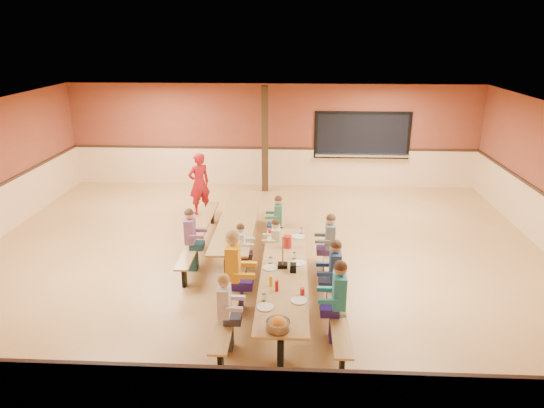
{
  "coord_description": "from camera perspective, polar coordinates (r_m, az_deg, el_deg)",
  "views": [
    {
      "loc": [
        0.67,
        -9.06,
        4.42
      ],
      "look_at": [
        0.22,
        0.03,
        1.15
      ],
      "focal_mm": 32.0,
      "sensor_mm": 36.0,
      "label": 1
    }
  ],
  "objects": [
    {
      "name": "ground",
      "position": [
        10.1,
        -1.25,
        -6.19
      ],
      "size": [
        12.0,
        12.0,
        0.0
      ],
      "primitive_type": "plane",
      "color": "#A2723D",
      "rests_on": "ground"
    },
    {
      "name": "room_envelope",
      "position": [
        9.82,
        -1.28,
        -2.56
      ],
      "size": [
        12.04,
        10.04,
        3.02
      ],
      "color": "brown",
      "rests_on": "ground"
    },
    {
      "name": "kitchen_pass_through",
      "position": [
        14.45,
        10.55,
        7.72
      ],
      "size": [
        2.78,
        0.28,
        1.38
      ],
      "color": "black",
      "rests_on": "ground"
    },
    {
      "name": "structural_post",
      "position": [
        13.8,
        -0.84,
        7.54
      ],
      "size": [
        0.18,
        0.18,
        3.0
      ],
      "primitive_type": "cube",
      "color": "black",
      "rests_on": "ground"
    },
    {
      "name": "cafeteria_table_main",
      "position": [
        8.02,
        1.43,
        -9.28
      ],
      "size": [
        1.91,
        3.7,
        0.74
      ],
      "color": "olive",
      "rests_on": "ground"
    },
    {
      "name": "cafeteria_table_second",
      "position": [
        10.18,
        -3.95,
        -2.79
      ],
      "size": [
        1.91,
        3.7,
        0.74
      ],
      "color": "olive",
      "rests_on": "ground"
    },
    {
      "name": "seated_child_white_left",
      "position": [
        7.15,
        -5.58,
        -12.62
      ],
      "size": [
        0.36,
        0.3,
        1.2
      ],
      "primitive_type": null,
      "color": "silver",
      "rests_on": "ground"
    },
    {
      "name": "seated_adult_yellow",
      "position": [
        7.97,
        -4.56,
        -7.98
      ],
      "size": [
        0.48,
        0.39,
        1.43
      ],
      "primitive_type": null,
      "color": "orange",
      "rests_on": "ground"
    },
    {
      "name": "seated_child_grey_left",
      "position": [
        9.01,
        -3.67,
        -5.7
      ],
      "size": [
        0.32,
        0.26,
        1.1
      ],
      "primitive_type": null,
      "color": "silver",
      "rests_on": "ground"
    },
    {
      "name": "seated_child_teal_right",
      "position": [
        7.34,
        7.86,
        -11.36
      ],
      "size": [
        0.41,
        0.34,
        1.29
      ],
      "primitive_type": null,
      "color": "teal",
      "rests_on": "ground"
    },
    {
      "name": "seated_child_navy_right",
      "position": [
        8.07,
        7.38,
        -8.47
      ],
      "size": [
        0.39,
        0.32,
        1.25
      ],
      "primitive_type": null,
      "color": "navy",
      "rests_on": "ground"
    },
    {
      "name": "seated_child_char_right",
      "position": [
        9.19,
        6.82,
        -4.88
      ],
      "size": [
        0.37,
        0.31,
        1.22
      ],
      "primitive_type": null,
      "color": "#535D60",
      "rests_on": "ground"
    },
    {
      "name": "seated_child_purple_sec",
      "position": [
        9.47,
        -9.57,
        -4.2
      ],
      "size": [
        0.38,
        0.31,
        1.24
      ],
      "primitive_type": null,
      "color": "#784B6F",
      "rests_on": "ground"
    },
    {
      "name": "seated_child_green_sec",
      "position": [
        10.24,
        0.73,
        -2.24
      ],
      "size": [
        0.35,
        0.29,
        1.17
      ],
      "primitive_type": null,
      "color": "#356E4A",
      "rests_on": "ground"
    },
    {
      "name": "seated_child_tan_sec",
      "position": [
        9.14,
        0.45,
        -5.19
      ],
      "size": [
        0.33,
        0.27,
        1.13
      ],
      "primitive_type": null,
      "color": "beige",
      "rests_on": "ground"
    },
    {
      "name": "standing_woman",
      "position": [
        12.31,
        -8.56,
        2.39
      ],
      "size": [
        0.69,
        0.65,
        1.59
      ],
      "primitive_type": "imported",
      "rotation": [
        0.0,
        0.0,
        3.78
      ],
      "color": "#A21217",
      "rests_on": "ground"
    },
    {
      "name": "punch_pitcher",
      "position": [
        8.71,
        1.82,
        -4.45
      ],
      "size": [
        0.16,
        0.16,
        0.22
      ],
      "primitive_type": "cylinder",
      "color": "#B41C18",
      "rests_on": "cafeteria_table_main"
    },
    {
      "name": "chip_bowl",
      "position": [
        6.49,
        0.73,
        -13.96
      ],
      "size": [
        0.32,
        0.32,
        0.15
      ],
      "primitive_type": null,
      "color": "orange",
      "rests_on": "cafeteria_table_main"
    },
    {
      "name": "napkin_dispenser",
      "position": [
        7.9,
        2.5,
        -7.49
      ],
      "size": [
        0.1,
        0.14,
        0.13
      ],
      "primitive_type": "cube",
      "color": "black",
      "rests_on": "cafeteria_table_main"
    },
    {
      "name": "condiment_mustard",
      "position": [
        7.46,
        -0.13,
        -9.02
      ],
      "size": [
        0.06,
        0.06,
        0.17
      ],
      "primitive_type": "cylinder",
      "color": "yellow",
      "rests_on": "cafeteria_table_main"
    },
    {
      "name": "condiment_ketchup",
      "position": [
        7.33,
        0.56,
        -9.61
      ],
      "size": [
        0.06,
        0.06,
        0.17
      ],
      "primitive_type": "cylinder",
      "color": "#B2140F",
      "rests_on": "cafeteria_table_main"
    },
    {
      "name": "table_paddle",
      "position": [
        8.0,
        1.27,
        -6.53
      ],
      "size": [
        0.16,
        0.16,
        0.56
      ],
      "color": "black",
      "rests_on": "cafeteria_table_main"
    },
    {
      "name": "place_settings",
      "position": [
        7.89,
        1.44,
        -7.57
      ],
      "size": [
        0.65,
        3.3,
        0.11
      ],
      "primitive_type": null,
      "color": "beige",
      "rests_on": "cafeteria_table_main"
    }
  ]
}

